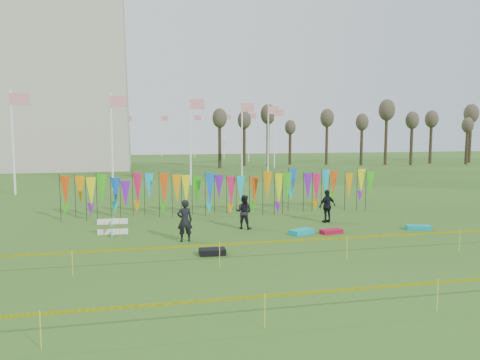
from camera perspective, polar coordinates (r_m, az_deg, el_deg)
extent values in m
plane|color=#305217|center=(19.87, 2.01, -8.32)|extent=(160.00, 160.00, 0.00)
cylinder|color=white|center=(69.25, 3.24, 5.24)|extent=(0.16, 0.16, 8.00)
plane|color=red|center=(69.45, 3.74, 7.97)|extent=(1.40, 0.00, 1.40)
cylinder|color=white|center=(76.02, 1.05, 5.32)|extent=(0.16, 0.16, 8.00)
plane|color=red|center=(76.19, 1.50, 7.80)|extent=(1.40, 0.00, 1.40)
cylinder|color=white|center=(82.03, -1.98, 5.37)|extent=(0.16, 0.16, 8.00)
plane|color=red|center=(82.17, -1.57, 7.67)|extent=(1.40, 0.00, 1.40)
cylinder|color=white|center=(87.08, -5.57, 5.38)|extent=(0.16, 0.16, 8.00)
plane|color=red|center=(87.19, -5.20, 7.55)|extent=(1.40, 0.00, 1.40)
cylinder|color=white|center=(91.01, -9.56, 5.35)|extent=(0.16, 0.16, 8.00)
plane|color=red|center=(91.07, -9.22, 7.44)|extent=(1.40, 0.00, 1.40)
cylinder|color=white|center=(93.69, -13.80, 5.28)|extent=(0.16, 0.16, 8.00)
plane|color=red|center=(93.71, -13.48, 7.31)|extent=(1.40, 0.00, 1.40)
cylinder|color=white|center=(95.07, -18.17, 5.16)|extent=(0.16, 0.16, 8.00)
plane|color=red|center=(95.04, -17.88, 7.16)|extent=(1.40, 0.00, 1.40)
cylinder|color=white|center=(95.10, -22.59, 5.00)|extent=(0.16, 0.16, 8.00)
plane|color=red|center=(95.02, -22.32, 7.00)|extent=(1.40, 0.00, 1.40)
cylinder|color=white|center=(93.78, -26.97, 4.80)|extent=(0.16, 0.16, 8.00)
plane|color=red|center=(93.66, -26.71, 6.83)|extent=(1.40, 0.00, 1.40)
cylinder|color=white|center=(39.70, -25.96, 4.09)|extent=(0.16, 0.16, 8.00)
plane|color=red|center=(39.63, -25.32, 8.89)|extent=(1.40, 0.00, 1.40)
cylinder|color=white|center=(39.63, -15.36, 4.47)|extent=(0.16, 0.16, 8.00)
plane|color=red|center=(39.67, -14.62, 9.27)|extent=(1.40, 0.00, 1.40)
cylinder|color=white|center=(42.66, -6.05, 4.75)|extent=(0.16, 0.16, 8.00)
plane|color=red|center=(42.79, -5.30, 9.18)|extent=(1.40, 0.00, 1.40)
cylinder|color=white|center=(48.03, 0.25, 4.92)|extent=(0.16, 0.16, 8.00)
plane|color=red|center=(48.22, 0.95, 8.85)|extent=(1.40, 0.00, 1.40)
cylinder|color=white|center=(54.76, 3.45, 5.04)|extent=(0.16, 0.16, 8.00)
plane|color=red|center=(54.97, 4.08, 8.48)|extent=(1.40, 0.00, 1.40)
cylinder|color=white|center=(62.03, 4.22, 5.15)|extent=(0.16, 0.16, 8.00)
plane|color=red|center=(62.24, 4.78, 8.19)|extent=(1.40, 0.00, 1.40)
cylinder|color=black|center=(27.51, -21.12, -2.15)|extent=(0.03, 0.03, 2.41)
cone|color=#D6440B|center=(27.43, -20.57, -1.47)|extent=(0.64, 0.64, 1.60)
cylinder|color=black|center=(27.42, -19.74, -2.12)|extent=(0.03, 0.03, 2.41)
cone|color=orange|center=(27.34, -19.18, -1.44)|extent=(0.64, 0.64, 1.60)
cylinder|color=black|center=(27.34, -18.36, -2.10)|extent=(0.03, 0.03, 2.41)
cone|color=#DFE40B|center=(27.27, -17.79, -1.41)|extent=(0.64, 0.64, 1.60)
cylinder|color=black|center=(27.28, -16.96, -2.07)|extent=(0.03, 0.03, 2.41)
cone|color=green|center=(27.22, -16.40, -1.38)|extent=(0.64, 0.64, 1.60)
cylinder|color=black|center=(27.24, -15.56, -2.04)|extent=(0.03, 0.03, 2.41)
cone|color=blue|center=(27.18, -14.99, -1.35)|extent=(0.64, 0.64, 1.60)
cylinder|color=black|center=(27.21, -14.16, -2.01)|extent=(0.03, 0.03, 2.41)
cone|color=#6B14B1|center=(27.16, -13.59, -1.32)|extent=(0.64, 0.64, 1.60)
cylinder|color=black|center=(27.20, -12.76, -1.98)|extent=(0.03, 0.03, 2.41)
cone|color=#D4174B|center=(27.16, -12.18, -1.29)|extent=(0.64, 0.64, 1.60)
cylinder|color=black|center=(27.21, -11.35, -1.95)|extent=(0.03, 0.03, 2.41)
cone|color=#0DABC7|center=(27.17, -10.78, -1.26)|extent=(0.64, 0.64, 1.60)
cylinder|color=black|center=(27.23, -9.95, -1.91)|extent=(0.03, 0.03, 2.41)
cone|color=#D6440B|center=(27.20, -9.37, -1.23)|extent=(0.64, 0.64, 1.60)
cylinder|color=black|center=(27.26, -8.55, -1.88)|extent=(0.03, 0.03, 2.41)
cone|color=orange|center=(27.24, -7.97, -1.19)|extent=(0.64, 0.64, 1.60)
cylinder|color=black|center=(27.32, -7.15, -1.84)|extent=(0.03, 0.03, 2.41)
cone|color=#DFE40B|center=(27.30, -6.58, -1.16)|extent=(0.64, 0.64, 1.60)
cylinder|color=black|center=(27.39, -5.77, -1.81)|extent=(0.03, 0.03, 2.41)
cone|color=green|center=(27.38, -5.19, -1.12)|extent=(0.64, 0.64, 1.60)
cylinder|color=black|center=(27.47, -4.38, -1.77)|extent=(0.03, 0.03, 2.41)
cone|color=blue|center=(27.47, -3.81, -1.09)|extent=(0.64, 0.64, 1.60)
cylinder|color=black|center=(27.57, -3.01, -1.73)|extent=(0.03, 0.03, 2.41)
cone|color=#6B14B1|center=(27.58, -2.44, -1.05)|extent=(0.64, 0.64, 1.60)
cylinder|color=black|center=(27.69, -1.65, -1.69)|extent=(0.03, 0.03, 2.41)
cone|color=#D4174B|center=(27.70, -1.08, -1.01)|extent=(0.64, 0.64, 1.60)
cylinder|color=black|center=(27.82, -0.30, -1.65)|extent=(0.03, 0.03, 2.41)
cone|color=#0DABC7|center=(27.84, 0.26, -0.98)|extent=(0.64, 0.64, 1.60)
cylinder|color=black|center=(27.97, 1.03, -1.61)|extent=(0.03, 0.03, 2.41)
cone|color=#D6440B|center=(28.00, 1.59, -0.94)|extent=(0.64, 0.64, 1.60)
cylinder|color=black|center=(28.14, 2.35, -1.57)|extent=(0.03, 0.03, 2.41)
cone|color=orange|center=(28.17, 2.91, -0.90)|extent=(0.64, 0.64, 1.60)
cylinder|color=black|center=(28.31, 3.66, -1.53)|extent=(0.03, 0.03, 2.41)
cone|color=#DFE40B|center=(28.35, 4.20, -0.87)|extent=(0.64, 0.64, 1.60)
cylinder|color=black|center=(28.51, 4.94, -1.49)|extent=(0.03, 0.03, 2.41)
cone|color=green|center=(28.55, 5.48, -0.83)|extent=(0.64, 0.64, 1.60)
cylinder|color=black|center=(28.71, 6.21, -1.45)|extent=(0.03, 0.03, 2.41)
cone|color=blue|center=(28.76, 6.75, -0.79)|extent=(0.64, 0.64, 1.60)
cylinder|color=black|center=(28.93, 7.46, -1.41)|extent=(0.03, 0.03, 2.41)
cone|color=#6B14B1|center=(28.99, 7.99, -0.76)|extent=(0.64, 0.64, 1.60)
cylinder|color=black|center=(29.17, 8.69, -1.37)|extent=(0.03, 0.03, 2.41)
cone|color=#D4174B|center=(29.23, 9.22, -0.72)|extent=(0.64, 0.64, 1.60)
cylinder|color=black|center=(29.41, 9.90, -1.33)|extent=(0.03, 0.03, 2.41)
cone|color=#0DABC7|center=(29.48, 10.42, -0.69)|extent=(0.64, 0.64, 1.60)
cylinder|color=black|center=(29.67, 11.09, -1.29)|extent=(0.03, 0.03, 2.41)
cone|color=#D6440B|center=(29.75, 11.60, -0.65)|extent=(0.64, 0.64, 1.60)
cylinder|color=black|center=(29.95, 12.26, -1.25)|extent=(0.03, 0.03, 2.41)
cone|color=orange|center=(30.03, 12.76, -0.62)|extent=(0.64, 0.64, 1.60)
cylinder|color=black|center=(30.23, 13.41, -1.21)|extent=(0.03, 0.03, 2.41)
cone|color=#DFE40B|center=(30.32, 13.90, -0.58)|extent=(0.64, 0.64, 1.60)
cylinder|color=black|center=(30.53, 14.54, -1.17)|extent=(0.03, 0.03, 2.41)
cone|color=green|center=(30.62, 15.02, -0.55)|extent=(0.64, 0.64, 1.60)
cube|color=#E6E604|center=(17.52, 3.93, -7.52)|extent=(26.00, 0.01, 0.08)
cylinder|color=yellow|center=(17.06, -19.59, -9.52)|extent=(0.02, 0.02, 0.90)
cylinder|color=yellow|center=(17.16, -2.57, -9.07)|extent=(0.02, 0.02, 0.90)
cylinder|color=yellow|center=(18.66, 12.88, -7.99)|extent=(0.02, 0.02, 0.90)
cylinder|color=yellow|center=(21.26, 25.23, -6.70)|extent=(0.02, 0.02, 0.90)
cube|color=#E6E604|center=(12.58, 11.22, -13.11)|extent=(26.00, 0.01, 0.08)
cylinder|color=yellow|center=(11.93, -22.89, -16.46)|extent=(0.02, 0.02, 0.90)
cylinder|color=yellow|center=(12.08, 2.12, -15.69)|extent=(0.02, 0.02, 0.90)
cylinder|color=yellow|center=(14.13, 22.68, -12.89)|extent=(0.02, 0.02, 0.90)
cylinder|color=#382B1C|center=(63.58, -2.75, 4.46)|extent=(0.44, 0.44, 6.40)
ellipsoid|color=#493D30|center=(63.58, -2.76, 7.49)|extent=(1.92, 1.92, 2.56)
cylinder|color=#382B1C|center=(64.39, 0.77, 4.48)|extent=(0.44, 0.44, 6.40)
ellipsoid|color=#493D30|center=(64.38, 0.77, 7.47)|extent=(1.92, 1.92, 2.56)
cylinder|color=#382B1C|center=(65.43, 4.19, 4.49)|extent=(0.44, 0.44, 6.40)
ellipsoid|color=#493D30|center=(65.42, 4.21, 7.44)|extent=(1.92, 1.92, 2.56)
cylinder|color=#382B1C|center=(66.69, 7.49, 4.49)|extent=(0.44, 0.44, 6.40)
ellipsoid|color=#493D30|center=(66.69, 7.53, 7.37)|extent=(1.92, 1.92, 2.56)
cylinder|color=#382B1C|center=(68.16, 10.66, 4.47)|extent=(0.44, 0.44, 6.40)
ellipsoid|color=#493D30|center=(68.16, 10.72, 7.29)|extent=(1.92, 1.92, 2.56)
cylinder|color=#382B1C|center=(69.84, 13.69, 4.43)|extent=(0.44, 0.44, 6.40)
ellipsoid|color=#493D30|center=(69.84, 13.76, 7.19)|extent=(1.92, 1.92, 2.56)
cylinder|color=#382B1C|center=(71.69, 16.57, 4.39)|extent=(0.44, 0.44, 6.40)
ellipsoid|color=#493D30|center=(71.69, 16.65, 7.08)|extent=(1.92, 1.92, 2.56)
cylinder|color=#382B1C|center=(73.72, 19.29, 4.34)|extent=(0.44, 0.44, 6.40)
ellipsoid|color=#493D30|center=(73.72, 19.38, 6.95)|extent=(1.92, 1.92, 2.56)
cylinder|color=#382B1C|center=(75.91, 21.87, 4.29)|extent=(0.44, 0.44, 6.40)
ellipsoid|color=#493D30|center=(75.91, 21.96, 6.82)|extent=(1.92, 1.92, 2.56)
cylinder|color=#382B1C|center=(78.24, 24.29, 4.23)|extent=(0.44, 0.44, 6.40)
ellipsoid|color=#493D30|center=(78.23, 24.40, 6.68)|extent=(1.92, 1.92, 2.56)
cylinder|color=#382B1C|center=(80.70, 26.57, 4.16)|extent=(0.44, 0.44, 6.40)
ellipsoid|color=#493D30|center=(80.69, 26.68, 6.54)|extent=(1.92, 1.92, 2.56)
cylinder|color=red|center=(22.74, -16.18, -5.69)|extent=(0.02, 0.02, 0.79)
cylinder|color=red|center=(22.71, -14.42, -5.66)|extent=(0.02, 0.02, 0.79)
cylinder|color=red|center=(23.42, -16.08, -5.35)|extent=(0.02, 0.02, 0.79)
cylinder|color=red|center=(23.39, -14.37, -5.32)|extent=(0.02, 0.02, 0.79)
imported|color=black|center=(21.00, -6.75, -4.94)|extent=(0.72, 0.54, 1.88)
imported|color=black|center=(23.57, 0.48, -3.91)|extent=(0.98, 0.87, 1.71)
imported|color=black|center=(25.56, 10.60, -3.15)|extent=(1.16, 0.84, 1.78)
cube|color=#0CA9B6|center=(22.64, 7.53, -6.28)|extent=(1.31, 1.04, 0.24)
cube|color=#B50C2B|center=(23.04, 11.07, -6.17)|extent=(1.13, 0.67, 0.19)
cube|color=black|center=(18.87, -3.40, -8.72)|extent=(1.06, 0.64, 0.24)
cube|color=#0C9EAB|center=(25.08, 20.91, -5.43)|extent=(1.27, 0.89, 0.22)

